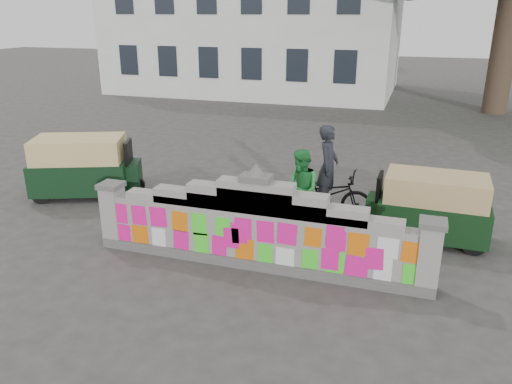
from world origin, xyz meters
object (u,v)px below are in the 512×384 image
cyclist_rider (327,177)px  rickshaw_right (431,206)px  pedestrian (301,190)px  cyclist_bike (327,193)px  rickshaw_left (84,166)px

cyclist_rider → rickshaw_right: bearing=-99.7°
pedestrian → rickshaw_right: pedestrian is taller
cyclist_rider → rickshaw_right: size_ratio=0.75×
cyclist_bike → cyclist_rider: size_ratio=1.12×
cyclist_rider → cyclist_bike: bearing=0.0°
rickshaw_left → rickshaw_right: 8.45m
pedestrian → cyclist_bike: bearing=116.5°
cyclist_bike → rickshaw_left: 6.22m
pedestrian → cyclist_rider: bearing=116.5°
cyclist_rider → rickshaw_left: cyclist_rider is taller
cyclist_rider → rickshaw_left: bearing=98.5°
cyclist_bike → rickshaw_left: rickshaw_left is taller
cyclist_bike → cyclist_rider: 0.39m
rickshaw_left → rickshaw_right: (8.45, -0.02, -0.07)m
rickshaw_right → pedestrian: bearing=7.8°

